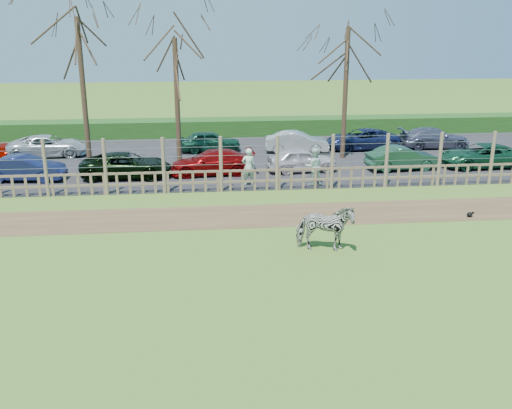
{
  "coord_description": "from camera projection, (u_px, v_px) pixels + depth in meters",
  "views": [
    {
      "loc": [
        -0.91,
        -16.47,
        7.14
      ],
      "look_at": [
        1.0,
        2.5,
        1.1
      ],
      "focal_mm": 40.0,
      "sensor_mm": 36.0,
      "label": 1
    }
  ],
  "objects": [
    {
      "name": "car_2",
      "position": [
        126.0,
        165.0,
        27.52
      ],
      "size": [
        4.36,
        2.09,
        1.2
      ],
      "primitive_type": "imported",
      "rotation": [
        0.0,
        0.0,
        1.55
      ],
      "color": "black",
      "rests_on": "asphalt"
    },
    {
      "name": "car_11",
      "position": [
        297.0,
        142.0,
        32.95
      ],
      "size": [
        3.76,
        1.68,
        1.2
      ],
      "primitive_type": "imported",
      "rotation": [
        0.0,
        0.0,
        1.46
      ],
      "color": "silver",
      "rests_on": "asphalt"
    },
    {
      "name": "car_5",
      "position": [
        402.0,
        158.0,
        28.98
      ],
      "size": [
        3.76,
        1.65,
        1.2
      ],
      "primitive_type": "imported",
      "rotation": [
        0.0,
        0.0,
        1.68
      ],
      "color": "#235236",
      "rests_on": "asphalt"
    },
    {
      "name": "car_12",
      "position": [
        362.0,
        139.0,
        33.75
      ],
      "size": [
        4.44,
        2.27,
        1.2
      ],
      "primitive_type": "imported",
      "rotation": [
        0.0,
        0.0,
        4.78
      ],
      "color": "#1B234C",
      "rests_on": "asphalt"
    },
    {
      "name": "visitor_a",
      "position": [
        248.0,
        167.0,
        26.13
      ],
      "size": [
        0.67,
        0.49,
        1.72
      ],
      "primitive_type": "imported",
      "rotation": [
        0.0,
        0.0,
        3.26
      ],
      "color": "#B8E6C0",
      "rests_on": "asphalt"
    },
    {
      "name": "ground",
      "position": [
        232.0,
        263.0,
        17.86
      ],
      "size": [
        120.0,
        120.0,
        0.0
      ],
      "primitive_type": "plane",
      "color": "olive",
      "rests_on": "ground"
    },
    {
      "name": "crow",
      "position": [
        470.0,
        214.0,
        22.06
      ],
      "size": [
        0.28,
        0.2,
        0.23
      ],
      "color": "black",
      "rests_on": "ground"
    },
    {
      "name": "car_4",
      "position": [
        302.0,
        160.0,
        28.65
      ],
      "size": [
        3.64,
        1.74,
        1.2
      ],
      "primitive_type": "imported",
      "rotation": [
        0.0,
        0.0,
        1.67
      ],
      "color": "silver",
      "rests_on": "asphalt"
    },
    {
      "name": "fence",
      "position": [
        221.0,
        174.0,
        25.21
      ],
      "size": [
        30.16,
        0.16,
        2.5
      ],
      "color": "brown",
      "rests_on": "ground"
    },
    {
      "name": "tree_left",
      "position": [
        80.0,
        57.0,
        27.4
      ],
      "size": [
        4.8,
        4.8,
        7.88
      ],
      "color": "#3D2B1E",
      "rests_on": "ground"
    },
    {
      "name": "tree_mid",
      "position": [
        176.0,
        71.0,
        29.01
      ],
      "size": [
        4.8,
        4.8,
        6.83
      ],
      "color": "#3D2B1E",
      "rests_on": "ground"
    },
    {
      "name": "zebra",
      "position": [
        325.0,
        228.0,
        18.6
      ],
      "size": [
        2.01,
        1.21,
        1.59
      ],
      "primitive_type": "imported",
      "rotation": [
        0.0,
        0.0,
        1.37
      ],
      "color": "gray",
      "rests_on": "ground"
    },
    {
      "name": "car_8",
      "position": [
        48.0,
        146.0,
        31.89
      ],
      "size": [
        4.5,
        2.42,
        1.2
      ],
      "primitive_type": "imported",
      "rotation": [
        0.0,
        0.0,
        1.67
      ],
      "color": "silver",
      "rests_on": "asphalt"
    },
    {
      "name": "asphalt",
      "position": [
        217.0,
        159.0,
        31.61
      ],
      "size": [
        44.0,
        13.0,
        0.04
      ],
      "primitive_type": "cube",
      "color": "#232326",
      "rests_on": "ground"
    },
    {
      "name": "car_10",
      "position": [
        210.0,
        141.0,
        33.18
      ],
      "size": [
        3.63,
        1.71,
        1.2
      ],
      "primitive_type": "imported",
      "rotation": [
        0.0,
        0.0,
        1.66
      ],
      "color": "#154530",
      "rests_on": "asphalt"
    },
    {
      "name": "car_6",
      "position": [
        481.0,
        156.0,
        29.55
      ],
      "size": [
        4.4,
        2.17,
        1.2
      ],
      "primitive_type": "imported",
      "rotation": [
        0.0,
        0.0,
        4.75
      ],
      "color": "#154E2F",
      "rests_on": "asphalt"
    },
    {
      "name": "tree_right",
      "position": [
        347.0,
        62.0,
        30.23
      ],
      "size": [
        4.8,
        4.8,
        7.35
      ],
      "color": "#3D2B1E",
      "rests_on": "ground"
    },
    {
      "name": "car_1",
      "position": [
        25.0,
        168.0,
        26.95
      ],
      "size": [
        3.73,
        1.56,
        1.2
      ],
      "primitive_type": "imported",
      "rotation": [
        0.0,
        0.0,
        1.49
      ],
      "color": "navy",
      "rests_on": "asphalt"
    },
    {
      "name": "car_13",
      "position": [
        434.0,
        138.0,
        34.13
      ],
      "size": [
        4.2,
        1.85,
        1.2
      ],
      "primitive_type": "imported",
      "rotation": [
        0.0,
        0.0,
        1.53
      ],
      "color": "#555770",
      "rests_on": "asphalt"
    },
    {
      "name": "hedge",
      "position": [
        213.0,
        128.0,
        38.09
      ],
      "size": [
        46.0,
        2.0,
        1.1
      ],
      "primitive_type": "cube",
      "color": "#1E4716",
      "rests_on": "ground"
    },
    {
      "name": "car_3",
      "position": [
        212.0,
        162.0,
        28.11
      ],
      "size": [
        4.22,
        1.9,
        1.2
      ],
      "primitive_type": "imported",
      "rotation": [
        0.0,
        0.0,
        4.77
      ],
      "color": "maroon",
      "rests_on": "asphalt"
    },
    {
      "name": "dirt_strip",
      "position": [
        225.0,
        217.0,
        22.13
      ],
      "size": [
        34.0,
        2.8,
        0.01
      ],
      "primitive_type": "cube",
      "color": "brown",
      "rests_on": "ground"
    },
    {
      "name": "visitor_b",
      "position": [
        314.0,
        167.0,
        26.16
      ],
      "size": [
        0.85,
        0.66,
        1.72
      ],
      "primitive_type": "imported",
      "rotation": [
        0.0,
        0.0,
        3.16
      ],
      "color": "silver",
      "rests_on": "asphalt"
    }
  ]
}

